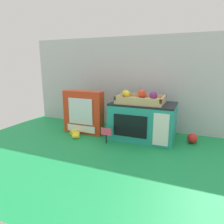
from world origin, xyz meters
TOP-DOWN VIEW (x-y plane):
  - ground_plane at (0.00, 0.00)m, footprint 1.70×1.70m
  - display_back_panel at (0.00, 0.27)m, footprint 1.61×0.03m
  - toy_microwave at (0.19, 0.05)m, footprint 0.41×0.25m
  - food_groups_crate at (0.16, 0.05)m, footprint 0.31×0.21m
  - cookie_set_box at (-0.23, -0.00)m, footprint 0.29×0.08m
  - price_sign at (-0.00, -0.13)m, footprint 0.07×0.01m
  - loose_toy_banana at (-0.25, -0.09)m, footprint 0.11×0.11m
  - loose_toy_apple at (0.50, 0.08)m, footprint 0.06×0.06m

SIDE VIEW (x-z plane):
  - ground_plane at x=0.00m, z-range 0.00..0.00m
  - loose_toy_banana at x=-0.25m, z-range 0.00..0.03m
  - loose_toy_apple at x=0.50m, z-range 0.00..0.06m
  - price_sign at x=0.00m, z-range 0.02..0.12m
  - toy_microwave at x=0.19m, z-range 0.00..0.24m
  - cookie_set_box at x=-0.23m, z-range 0.00..0.30m
  - food_groups_crate at x=0.16m, z-range 0.23..0.30m
  - display_back_panel at x=0.00m, z-range 0.00..0.68m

